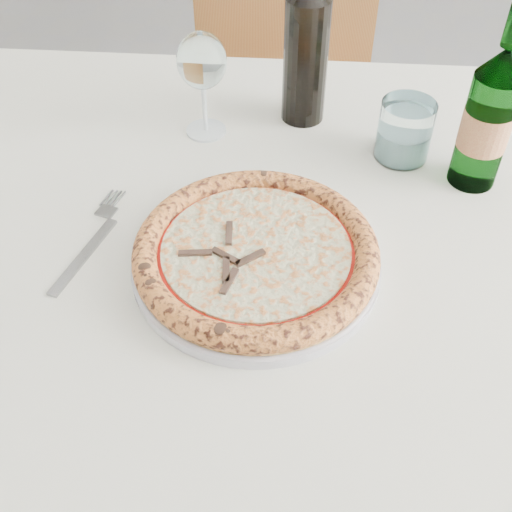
# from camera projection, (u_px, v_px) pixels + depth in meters

# --- Properties ---
(floor) EXTENTS (5.00, 6.00, 0.02)m
(floor) POSITION_uv_depth(u_px,v_px,m) (311.00, 470.00, 1.41)
(floor) COLOR slate
(floor) RESTS_ON ground
(dining_table) EXTENTS (1.50, 0.97, 0.76)m
(dining_table) POSITION_uv_depth(u_px,v_px,m) (268.00, 261.00, 0.92)
(dining_table) COLOR brown
(dining_table) RESTS_ON floor
(chair_far) EXTENTS (0.51, 0.51, 0.93)m
(chair_far) POSITION_uv_depth(u_px,v_px,m) (284.00, 64.00, 1.59)
(chair_far) COLOR brown
(chair_far) RESTS_ON floor
(plate) EXTENTS (0.30, 0.30, 0.02)m
(plate) POSITION_uv_depth(u_px,v_px,m) (256.00, 262.00, 0.78)
(plate) COLOR silver
(plate) RESTS_ON dining_table
(pizza) EXTENTS (0.30, 0.30, 0.03)m
(pizza) POSITION_uv_depth(u_px,v_px,m) (256.00, 252.00, 0.77)
(pizza) COLOR #ECB75C
(pizza) RESTS_ON plate
(fork) EXTENTS (0.04, 0.20, 0.00)m
(fork) POSITION_uv_depth(u_px,v_px,m) (91.00, 241.00, 0.82)
(fork) COLOR gray
(fork) RESTS_ON dining_table
(wine_glass) EXTENTS (0.07, 0.07, 0.16)m
(wine_glass) POSITION_uv_depth(u_px,v_px,m) (202.00, 64.00, 0.91)
(wine_glass) COLOR white
(wine_glass) RESTS_ON dining_table
(tumbler) EXTENTS (0.08, 0.08, 0.09)m
(tumbler) POSITION_uv_depth(u_px,v_px,m) (404.00, 134.00, 0.92)
(tumbler) COLOR white
(tumbler) RESTS_ON dining_table
(beer_bottle) EXTENTS (0.07, 0.07, 0.25)m
(beer_bottle) POSITION_uv_depth(u_px,v_px,m) (488.00, 118.00, 0.83)
(beer_bottle) COLOR #337136
(beer_bottle) RESTS_ON dining_table
(wine_bottle) EXTENTS (0.07, 0.07, 0.27)m
(wine_bottle) POSITION_uv_depth(u_px,v_px,m) (306.00, 48.00, 0.94)
(wine_bottle) COLOR black
(wine_bottle) RESTS_ON dining_table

